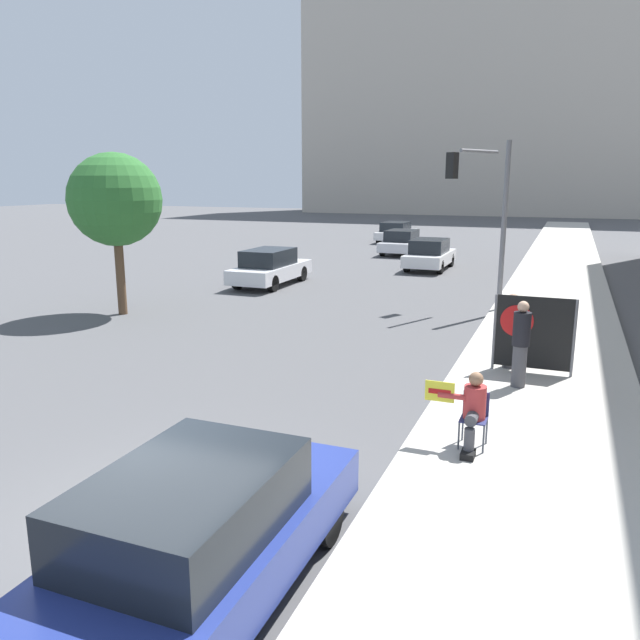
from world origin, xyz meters
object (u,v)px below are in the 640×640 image
(parked_car_curbside, at_px, (198,536))
(street_tree_near_curb, at_px, (115,200))
(seated_protester, at_px, (472,409))
(traffic_light_pole, at_px, (483,198))
(pedestrian_behind, at_px, (511,330))
(car_on_road_nearest, at_px, (270,267))
(car_on_road_far_lane, at_px, (396,232))
(car_on_road_distant, at_px, (402,242))
(jogger_on_sidewalk, at_px, (521,343))
(car_on_road_midblock, at_px, (430,254))
(protest_banner, at_px, (533,333))

(parked_car_curbside, xyz_separation_m, street_tree_near_curb, (-9.87, 11.03, 2.84))
(seated_protester, relative_size, traffic_light_pole, 0.23)
(pedestrian_behind, xyz_separation_m, street_tree_near_curb, (-12.06, 1.97, 2.58))
(seated_protester, distance_m, car_on_road_nearest, 16.66)
(parked_car_curbside, xyz_separation_m, car_on_road_far_lane, (-7.88, 37.09, -0.05))
(car_on_road_distant, bearing_deg, jogger_on_sidewalk, -70.01)
(parked_car_curbside, height_order, street_tree_near_curb, street_tree_near_curb)
(seated_protester, bearing_deg, car_on_road_nearest, 125.06)
(jogger_on_sidewalk, bearing_deg, car_on_road_midblock, -68.34)
(car_on_road_distant, bearing_deg, traffic_light_pole, -66.55)
(jogger_on_sidewalk, bearing_deg, parked_car_curbside, 76.30)
(seated_protester, xyz_separation_m, traffic_light_pole, (-1.48, 11.35, 2.84))
(street_tree_near_curb, bearing_deg, car_on_road_nearest, 74.16)
(car_on_road_midblock, bearing_deg, traffic_light_pole, -68.60)
(pedestrian_behind, bearing_deg, traffic_light_pole, 55.00)
(car_on_road_far_lane, bearing_deg, jogger_on_sidewalk, -70.54)
(pedestrian_behind, bearing_deg, seated_protester, -140.32)
(seated_protester, distance_m, protest_banner, 4.43)
(parked_car_curbside, bearing_deg, seated_protester, 65.44)
(traffic_light_pole, bearing_deg, street_tree_near_curb, -155.40)
(car_on_road_midblock, height_order, car_on_road_distant, car_on_road_midblock)
(seated_protester, xyz_separation_m, car_on_road_distant, (-7.72, 25.75, -0.09))
(car_on_road_far_lane, bearing_deg, car_on_road_midblock, -68.19)
(traffic_light_pole, bearing_deg, seated_protester, -82.59)
(jogger_on_sidewalk, xyz_separation_m, car_on_road_far_lane, (-10.36, 29.32, -0.35))
(seated_protester, distance_m, car_on_road_distant, 26.88)
(traffic_light_pole, distance_m, car_on_road_nearest, 9.21)
(protest_banner, bearing_deg, street_tree_near_curb, 170.05)
(protest_banner, xyz_separation_m, parked_car_curbside, (-2.64, -8.84, -0.29))
(jogger_on_sidewalk, distance_m, protest_banner, 1.08)
(car_on_road_nearest, xyz_separation_m, car_on_road_far_lane, (0.08, 19.31, -0.04))
(traffic_light_pole, bearing_deg, car_on_road_nearest, 166.98)
(traffic_light_pole, height_order, parked_car_curbside, traffic_light_pole)
(parked_car_curbside, xyz_separation_m, car_on_road_midblock, (-2.92, 24.69, -0.02))
(protest_banner, height_order, parked_car_curbside, protest_banner)
(parked_car_curbside, bearing_deg, traffic_light_pole, 87.97)
(street_tree_near_curb, bearing_deg, protest_banner, -9.95)
(seated_protester, bearing_deg, jogger_on_sidewalk, 80.62)
(car_on_road_far_lane, distance_m, street_tree_near_curb, 26.29)
(street_tree_near_curb, bearing_deg, pedestrian_behind, -9.29)
(traffic_light_pole, relative_size, car_on_road_nearest, 1.16)
(parked_car_curbside, relative_size, car_on_road_distant, 1.07)
(seated_protester, bearing_deg, traffic_light_pole, 95.59)
(pedestrian_behind, distance_m, street_tree_near_curb, 12.48)
(car_on_road_distant, bearing_deg, pedestrian_behind, -69.60)
(parked_car_curbside, relative_size, street_tree_near_curb, 0.90)
(car_on_road_midblock, bearing_deg, jogger_on_sidewalk, -72.31)
(protest_banner, distance_m, car_on_road_nearest, 13.87)
(seated_protester, distance_m, street_tree_near_curb, 13.89)
(jogger_on_sidewalk, height_order, traffic_light_pole, traffic_light_pole)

